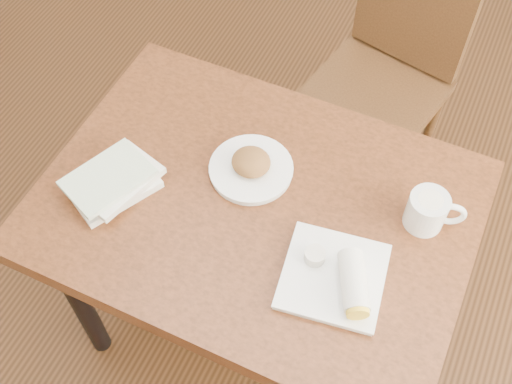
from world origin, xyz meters
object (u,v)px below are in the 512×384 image
at_px(table, 256,222).
at_px(chair_far, 389,65).
at_px(book_stack, 113,182).
at_px(coffee_mug, 429,211).
at_px(plate_burrito, 339,278).
at_px(plate_scone, 251,167).

relative_size(table, chair_far, 1.14).
bearing_deg(book_stack, coffee_mug, 17.51).
relative_size(table, plate_burrito, 4.09).
relative_size(table, coffee_mug, 7.55).
height_order(coffee_mug, plate_burrito, coffee_mug).
xyz_separation_m(table, coffee_mug, (0.40, 0.13, 0.14)).
height_order(table, coffee_mug, coffee_mug).
xyz_separation_m(plate_scone, coffee_mug, (0.45, 0.04, 0.03)).
xyz_separation_m(chair_far, book_stack, (-0.47, -0.93, 0.23)).
bearing_deg(coffee_mug, plate_burrito, -118.53).
bearing_deg(plate_scone, table, -57.82).
xyz_separation_m(table, plate_scone, (-0.05, 0.08, 0.11)).
distance_m(plate_burrito, book_stack, 0.62).
height_order(table, plate_scone, plate_scone).
bearing_deg(plate_burrito, coffee_mug, 61.47).
xyz_separation_m(table, plate_burrito, (0.27, -0.12, 0.11)).
bearing_deg(chair_far, table, -98.17).
xyz_separation_m(table, chair_far, (0.12, 0.82, -0.11)).
distance_m(table, book_stack, 0.38).
xyz_separation_m(chair_far, coffee_mug, (0.28, -0.70, 0.25)).
relative_size(chair_far, plate_scone, 4.33).
height_order(plate_burrito, book_stack, plate_burrito).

